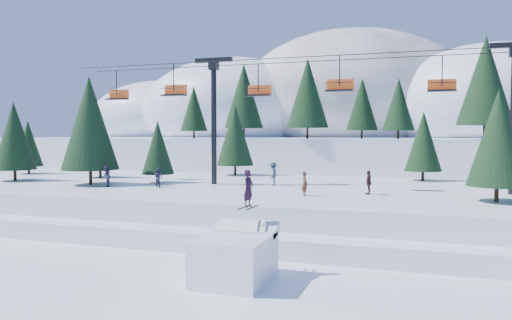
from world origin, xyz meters
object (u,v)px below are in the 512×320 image
(jump_kicker, at_px, (236,256))
(chairlift, at_px, (335,98))
(banner_far, at_px, (452,261))
(banner_near, at_px, (458,265))

(jump_kicker, bearing_deg, chairlift, 84.70)
(banner_far, bearing_deg, banner_near, -71.18)
(banner_near, distance_m, banner_far, 0.63)
(banner_near, bearing_deg, chairlift, 121.52)
(banner_near, xyz_separation_m, banner_far, (-0.20, 0.60, 0.00))
(banner_far, bearing_deg, jump_kicker, -153.56)
(chairlift, bearing_deg, banner_far, -57.94)
(banner_far, bearing_deg, chairlift, 122.06)
(chairlift, distance_m, banner_near, 17.54)
(jump_kicker, bearing_deg, banner_far, 26.44)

